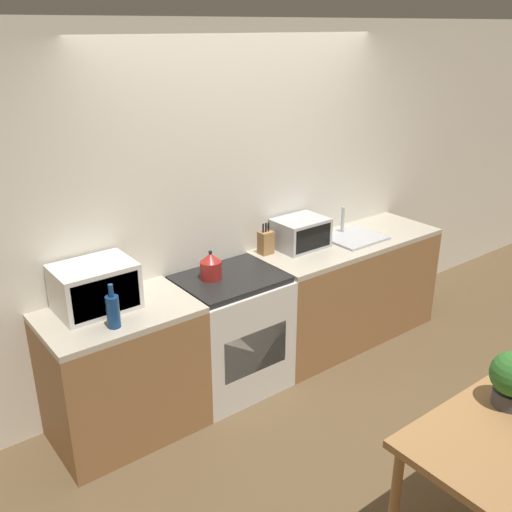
# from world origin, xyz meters

# --- Properties ---
(ground_plane) EXTENTS (16.00, 16.00, 0.00)m
(ground_plane) POSITION_xyz_m (0.00, 0.00, 0.00)
(ground_plane) COLOR brown
(wall_back) EXTENTS (10.00, 0.06, 2.60)m
(wall_back) POSITION_xyz_m (0.00, 1.15, 1.30)
(wall_back) COLOR silver
(wall_back) RESTS_ON ground_plane
(counter_left_run) EXTENTS (0.96, 0.62, 0.90)m
(counter_left_run) POSITION_xyz_m (-1.21, 0.81, 0.45)
(counter_left_run) COLOR olive
(counter_left_run) RESTS_ON ground_plane
(counter_right_run) EXTENTS (1.67, 0.62, 0.90)m
(counter_right_run) POSITION_xyz_m (0.85, 0.81, 0.45)
(counter_right_run) COLOR olive
(counter_right_run) RESTS_ON ground_plane
(stove_range) EXTENTS (0.74, 0.62, 0.90)m
(stove_range) POSITION_xyz_m (-0.36, 0.80, 0.45)
(stove_range) COLOR silver
(stove_range) RESTS_ON ground_plane
(kettle) EXTENTS (0.15, 0.15, 0.21)m
(kettle) POSITION_xyz_m (-0.48, 0.86, 0.99)
(kettle) COLOR maroon
(kettle) RESTS_ON stove_range
(microwave) EXTENTS (0.48, 0.36, 0.30)m
(microwave) POSITION_xyz_m (-1.29, 0.91, 1.05)
(microwave) COLOR silver
(microwave) RESTS_ON counter_left_run
(bottle) EXTENTS (0.08, 0.08, 0.27)m
(bottle) POSITION_xyz_m (-1.31, 0.63, 1.01)
(bottle) COLOR navy
(bottle) RESTS_ON counter_left_run
(knife_block) EXTENTS (0.11, 0.09, 0.25)m
(knife_block) POSITION_xyz_m (0.12, 0.99, 0.99)
(knife_block) COLOR #9E7042
(knife_block) RESTS_ON counter_right_run
(toaster_oven) EXTENTS (0.41, 0.31, 0.24)m
(toaster_oven) POSITION_xyz_m (0.43, 0.94, 1.02)
(toaster_oven) COLOR #ADAFB5
(toaster_oven) RESTS_ON counter_right_run
(sink_basin) EXTENTS (0.46, 0.40, 0.24)m
(sink_basin) POSITION_xyz_m (0.91, 0.81, 0.92)
(sink_basin) COLOR #ADAFB5
(sink_basin) RESTS_ON counter_right_run
(dining_table) EXTENTS (0.97, 0.61, 0.76)m
(dining_table) POSITION_xyz_m (-0.20, -1.20, 0.65)
(dining_table) COLOR #9E7042
(dining_table) RESTS_ON ground_plane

